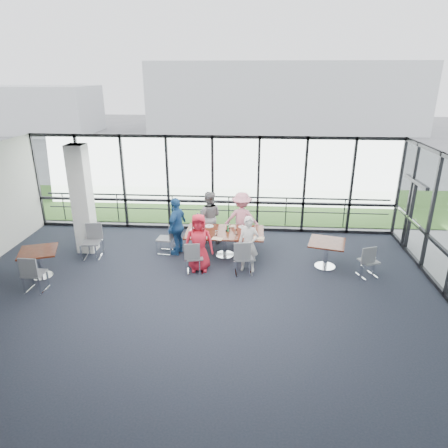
# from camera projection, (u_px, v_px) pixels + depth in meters

# --- Properties ---
(floor) EXTENTS (12.00, 10.00, 0.02)m
(floor) POSITION_uv_depth(u_px,v_px,m) (192.00, 310.00, 9.08)
(floor) COLOR black
(floor) RESTS_ON ground
(ceiling) EXTENTS (12.00, 10.00, 0.04)m
(ceiling) POSITION_uv_depth(u_px,v_px,m) (187.00, 171.00, 7.94)
(ceiling) COLOR silver
(ceiling) RESTS_ON ground
(curtain_wall_back) EXTENTS (12.00, 0.10, 3.20)m
(curtain_wall_back) POSITION_uv_depth(u_px,v_px,m) (213.00, 184.00, 13.17)
(curtain_wall_back) COLOR white
(curtain_wall_back) RESTS_ON ground
(exit_door) EXTENTS (0.12, 1.60, 2.10)m
(exit_door) POSITION_uv_depth(u_px,v_px,m) (410.00, 217.00, 11.79)
(exit_door) COLOR black
(exit_door) RESTS_ON ground
(structural_column) EXTENTS (0.50, 0.50, 3.20)m
(structural_column) POSITION_uv_depth(u_px,v_px,m) (82.00, 200.00, 11.55)
(structural_column) COLOR white
(structural_column) RESTS_ON ground
(apron) EXTENTS (80.00, 70.00, 0.02)m
(apron) POSITION_uv_depth(u_px,v_px,m) (224.00, 190.00, 18.41)
(apron) COLOR slate
(apron) RESTS_ON ground
(grass_strip) EXTENTS (80.00, 5.00, 0.01)m
(grass_strip) POSITION_uv_depth(u_px,v_px,m) (220.00, 203.00, 16.53)
(grass_strip) COLOR #3A5C23
(grass_strip) RESTS_ON ground
(hangar_main) EXTENTS (24.00, 10.00, 6.00)m
(hangar_main) POSITION_uv_depth(u_px,v_px,m) (283.00, 96.00, 37.59)
(hangar_main) COLOR silver
(hangar_main) RESTS_ON ground
(hangar_aux) EXTENTS (10.00, 6.00, 4.00)m
(hangar_aux) POSITION_uv_depth(u_px,v_px,m) (38.00, 109.00, 35.70)
(hangar_aux) COLOR silver
(hangar_aux) RESTS_ON ground
(guard_rail) EXTENTS (12.00, 0.06, 0.06)m
(guard_rail) POSITION_uv_depth(u_px,v_px,m) (215.00, 210.00, 14.12)
(guard_rail) COLOR #2D2D33
(guard_rail) RESTS_ON ground
(main_table) EXTENTS (2.25, 1.25, 0.75)m
(main_table) POSITION_uv_depth(u_px,v_px,m) (225.00, 235.00, 11.54)
(main_table) COLOR #3A140B
(main_table) RESTS_ON ground
(side_table_left) EXTENTS (1.17, 1.17, 0.75)m
(side_table_left) POSITION_uv_depth(u_px,v_px,m) (39.00, 254.00, 10.32)
(side_table_left) COLOR #3A140B
(side_table_left) RESTS_ON ground
(side_table_right) EXTENTS (1.14, 1.14, 0.75)m
(side_table_right) POSITION_uv_depth(u_px,v_px,m) (327.00, 246.00, 10.84)
(side_table_right) COLOR #3A140B
(side_table_right) RESTS_ON ground
(diner_near_left) EXTENTS (0.82, 0.58, 1.60)m
(diner_near_left) POSITION_uv_depth(u_px,v_px,m) (199.00, 243.00, 10.63)
(diner_near_left) COLOR red
(diner_near_left) RESTS_ON ground
(diner_near_right) EXTENTS (0.61, 0.48, 1.54)m
(diner_near_right) POSITION_uv_depth(u_px,v_px,m) (248.00, 244.00, 10.61)
(diner_near_right) COLOR silver
(diner_near_right) RESTS_ON ground
(diner_far_left) EXTENTS (0.82, 0.52, 1.65)m
(diner_far_left) POSITION_uv_depth(u_px,v_px,m) (209.00, 217.00, 12.45)
(diner_far_left) COLOR gray
(diner_far_left) RESTS_ON ground
(diner_far_right) EXTENTS (1.11, 0.60, 1.68)m
(diner_far_right) POSITION_uv_depth(u_px,v_px,m) (242.00, 219.00, 12.24)
(diner_far_right) COLOR pink
(diner_far_right) RESTS_ON ground
(diner_end) EXTENTS (0.80, 1.12, 1.72)m
(diner_end) POSITION_uv_depth(u_px,v_px,m) (177.00, 226.00, 11.63)
(diner_end) COLOR #215391
(diner_end) RESTS_ON ground
(chair_main_nl) EXTENTS (0.50, 0.50, 0.88)m
(chair_main_nl) POSITION_uv_depth(u_px,v_px,m) (195.00, 257.00, 10.63)
(chair_main_nl) COLOR slate
(chair_main_nl) RESTS_ON ground
(chair_main_nr) EXTENTS (0.53, 0.53, 0.95)m
(chair_main_nr) POSITION_uv_depth(u_px,v_px,m) (244.00, 257.00, 10.54)
(chair_main_nr) COLOR slate
(chair_main_nr) RESTS_ON ground
(chair_main_fl) EXTENTS (0.52, 0.52, 0.87)m
(chair_main_fl) POSITION_uv_depth(u_px,v_px,m) (207.00, 226.00, 12.77)
(chair_main_fl) COLOR slate
(chair_main_fl) RESTS_ON ground
(chair_main_fr) EXTENTS (0.54, 0.54, 0.93)m
(chair_main_fr) POSITION_uv_depth(u_px,v_px,m) (243.00, 227.00, 12.67)
(chair_main_fr) COLOR slate
(chair_main_fr) RESTS_ON ground
(chair_main_end) EXTENTS (0.48, 0.48, 0.90)m
(chair_main_end) POSITION_uv_depth(u_px,v_px,m) (165.00, 239.00, 11.79)
(chair_main_end) COLOR slate
(chair_main_end) RESTS_ON ground
(chair_spare_la) EXTENTS (0.47, 0.47, 0.95)m
(chair_spare_la) POSITION_uv_depth(u_px,v_px,m) (34.00, 273.00, 9.69)
(chair_spare_la) COLOR slate
(chair_spare_la) RESTS_ON ground
(chair_spare_lb) EXTENTS (0.54, 0.54, 0.97)m
(chair_spare_lb) POSITION_uv_depth(u_px,v_px,m) (91.00, 242.00, 11.44)
(chair_spare_lb) COLOR slate
(chair_spare_lb) RESTS_ON ground
(chair_spare_r) EXTENTS (0.56, 0.56, 0.88)m
(chair_spare_r) POSITION_uv_depth(u_px,v_px,m) (369.00, 261.00, 10.41)
(chair_spare_r) COLOR slate
(chair_spare_r) RESTS_ON ground
(plate_nl) EXTENTS (0.27, 0.27, 0.01)m
(plate_nl) POSITION_uv_depth(u_px,v_px,m) (204.00, 237.00, 11.14)
(plate_nl) COLOR white
(plate_nl) RESTS_ON main_table
(plate_nr) EXTENTS (0.29, 0.29, 0.01)m
(plate_nr) POSITION_uv_depth(u_px,v_px,m) (248.00, 237.00, 11.13)
(plate_nr) COLOR white
(plate_nr) RESTS_ON main_table
(plate_fl) EXTENTS (0.28, 0.28, 0.01)m
(plate_fl) POSITION_uv_depth(u_px,v_px,m) (209.00, 226.00, 11.91)
(plate_fl) COLOR white
(plate_fl) RESTS_ON main_table
(plate_fr) EXTENTS (0.25, 0.25, 0.01)m
(plate_fr) POSITION_uv_depth(u_px,v_px,m) (243.00, 227.00, 11.84)
(plate_fr) COLOR white
(plate_fr) RESTS_ON main_table
(plate_end) EXTENTS (0.26, 0.26, 0.01)m
(plate_end) POSITION_uv_depth(u_px,v_px,m) (194.00, 230.00, 11.60)
(plate_end) COLOR white
(plate_end) RESTS_ON main_table
(tumbler_a) EXTENTS (0.07, 0.07, 0.15)m
(tumbler_a) POSITION_uv_depth(u_px,v_px,m) (216.00, 233.00, 11.22)
(tumbler_a) COLOR white
(tumbler_a) RESTS_ON main_table
(tumbler_b) EXTENTS (0.07, 0.07, 0.14)m
(tumbler_b) POSITION_uv_depth(u_px,v_px,m) (236.00, 232.00, 11.27)
(tumbler_b) COLOR white
(tumbler_b) RESTS_ON main_table
(tumbler_c) EXTENTS (0.07, 0.07, 0.15)m
(tumbler_c) POSITION_uv_depth(u_px,v_px,m) (229.00, 226.00, 11.71)
(tumbler_c) COLOR white
(tumbler_c) RESTS_ON main_table
(tumbler_d) EXTENTS (0.07, 0.07, 0.13)m
(tumbler_d) POSITION_uv_depth(u_px,v_px,m) (199.00, 231.00, 11.40)
(tumbler_d) COLOR white
(tumbler_d) RESTS_ON main_table
(menu_a) EXTENTS (0.33, 0.27, 0.00)m
(menu_a) POSITION_uv_depth(u_px,v_px,m) (217.00, 239.00, 11.01)
(menu_a) COLOR silver
(menu_a) RESTS_ON main_table
(menu_b) EXTENTS (0.31, 0.23, 0.00)m
(menu_b) POSITION_uv_depth(u_px,v_px,m) (259.00, 238.00, 11.06)
(menu_b) COLOR silver
(menu_b) RESTS_ON main_table
(menu_c) EXTENTS (0.28, 0.21, 0.00)m
(menu_c) POSITION_uv_depth(u_px,v_px,m) (230.00, 226.00, 11.92)
(menu_c) COLOR silver
(menu_c) RESTS_ON main_table
(condiment_caddy) EXTENTS (0.10, 0.07, 0.04)m
(condiment_caddy) POSITION_uv_depth(u_px,v_px,m) (227.00, 230.00, 11.55)
(condiment_caddy) COLOR black
(condiment_caddy) RESTS_ON main_table
(ketchup_bottle) EXTENTS (0.06, 0.06, 0.18)m
(ketchup_bottle) POSITION_uv_depth(u_px,v_px,m) (227.00, 228.00, 11.54)
(ketchup_bottle) COLOR #A00008
(ketchup_bottle) RESTS_ON main_table
(green_bottle) EXTENTS (0.05, 0.05, 0.20)m
(green_bottle) POSITION_uv_depth(u_px,v_px,m) (228.00, 228.00, 11.47)
(green_bottle) COLOR #1E7E3D
(green_bottle) RESTS_ON main_table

